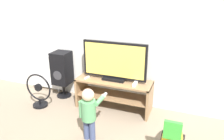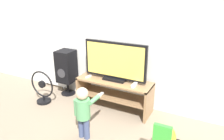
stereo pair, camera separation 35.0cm
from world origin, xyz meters
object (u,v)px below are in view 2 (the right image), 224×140
speaker_tower (66,67)px  remote_primary (88,77)px  floor_fan (43,89)px  television (115,62)px  child (84,109)px  radiator (53,69)px  game_console (134,85)px

speaker_tower → remote_primary: bearing=-15.5°
floor_fan → television: bearing=18.4°
child → speaker_tower: speaker_tower is taller
speaker_tower → floor_fan: 0.60m
television → radiator: (-1.53, 0.21, -0.46)m
television → remote_primary: 0.56m
game_console → speaker_tower: bearing=173.4°
speaker_tower → radiator: (-0.46, 0.14, -0.17)m
floor_fan → radiator: bearing=114.1°
remote_primary → television: bearing=12.0°
game_console → radiator: bearing=170.9°
child → floor_fan: 1.34m
speaker_tower → floor_fan: size_ratio=1.45×
game_console → remote_primary: game_console is taller
television → remote_primary: size_ratio=8.12×
game_console → speaker_tower: (-1.45, 0.17, 0.01)m
television → speaker_tower: (-1.07, 0.07, -0.29)m
television → floor_fan: bearing=-161.6°
remote_primary → radiator: (-1.07, 0.31, -0.15)m
game_console → floor_fan: 1.69m
game_console → radiator: 1.95m
remote_primary → speaker_tower: speaker_tower is taller
child → television: bearing=88.8°
game_console → remote_primary: (-0.85, 0.00, -0.01)m
child → speaker_tower: 1.45m
television → radiator: bearing=172.2°
speaker_tower → child: bearing=-43.3°
television → speaker_tower: television is taller
television → game_console: size_ratio=6.79×
child → radiator: bearing=143.3°
child → speaker_tower: bearing=136.7°
speaker_tower → floor_fan: bearing=-110.6°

